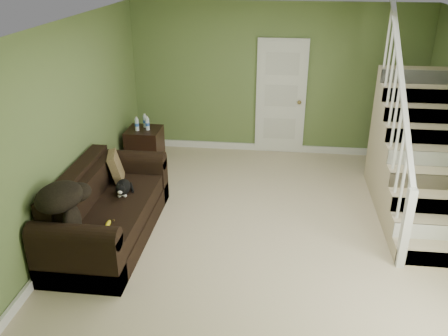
% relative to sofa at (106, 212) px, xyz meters
% --- Properties ---
extents(floor, '(5.00, 5.50, 0.01)m').
position_rel_sofa_xyz_m(floor, '(2.02, 0.40, -0.34)').
color(floor, '#C3B28D').
rests_on(floor, ground).
extents(ceiling, '(5.00, 5.50, 0.01)m').
position_rel_sofa_xyz_m(ceiling, '(2.02, 0.40, 2.26)').
color(ceiling, white).
rests_on(ceiling, wall_back).
extents(wall_back, '(5.00, 0.04, 2.60)m').
position_rel_sofa_xyz_m(wall_back, '(2.02, 3.15, 0.96)').
color(wall_back, olive).
rests_on(wall_back, floor).
extents(wall_front, '(5.00, 0.04, 2.60)m').
position_rel_sofa_xyz_m(wall_front, '(2.02, -2.35, 0.96)').
color(wall_front, olive).
rests_on(wall_front, floor).
extents(wall_left, '(0.04, 5.50, 2.60)m').
position_rel_sofa_xyz_m(wall_left, '(-0.48, 0.40, 0.96)').
color(wall_left, olive).
rests_on(wall_left, floor).
extents(baseboard_back, '(5.00, 0.04, 0.12)m').
position_rel_sofa_xyz_m(baseboard_back, '(2.02, 3.12, -0.28)').
color(baseboard_back, white).
rests_on(baseboard_back, floor).
extents(baseboard_left, '(0.04, 5.50, 0.12)m').
position_rel_sofa_xyz_m(baseboard_left, '(-0.45, 0.40, -0.28)').
color(baseboard_left, white).
rests_on(baseboard_left, floor).
extents(door, '(0.86, 0.12, 2.02)m').
position_rel_sofa_xyz_m(door, '(2.12, 3.11, 0.66)').
color(door, white).
rests_on(door, floor).
extents(staircase, '(1.00, 2.51, 2.82)m').
position_rel_sofa_xyz_m(staircase, '(4.01, 1.37, 0.30)').
color(staircase, '#C3B28D').
rests_on(staircase, floor).
extents(sofa, '(0.98, 2.26, 0.89)m').
position_rel_sofa_xyz_m(sofa, '(0.00, 0.00, 0.00)').
color(sofa, black).
rests_on(sofa, floor).
extents(side_table, '(0.55, 0.55, 0.89)m').
position_rel_sofa_xyz_m(side_table, '(-0.10, 2.19, -0.01)').
color(side_table, black).
rests_on(side_table, floor).
extents(cat, '(0.27, 0.49, 0.24)m').
position_rel_sofa_xyz_m(cat, '(0.16, 0.24, 0.24)').
color(cat, black).
rests_on(cat, sofa).
extents(banana, '(0.06, 0.18, 0.05)m').
position_rel_sofa_xyz_m(banana, '(0.24, -0.53, 0.17)').
color(banana, gold).
rests_on(banana, sofa).
extents(throw_pillow, '(0.29, 0.43, 0.41)m').
position_rel_sofa_xyz_m(throw_pillow, '(-0.04, 0.63, 0.34)').
color(throw_pillow, '#442F1B').
rests_on(throw_pillow, sofa).
extents(throw_blanket, '(0.49, 0.64, 0.26)m').
position_rel_sofa_xyz_m(throw_blanket, '(-0.20, -0.71, 0.58)').
color(throw_blanket, black).
rests_on(throw_blanket, sofa).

